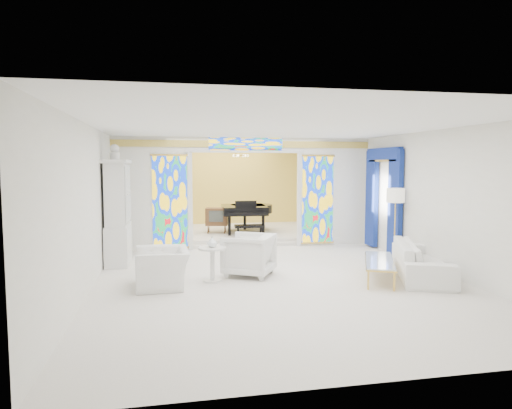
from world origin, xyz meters
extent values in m
plane|color=beige|center=(0.00, 0.00, 0.00)|extent=(12.00, 12.00, 0.00)
cube|color=white|center=(0.00, 0.00, 3.00)|extent=(7.00, 12.00, 0.02)
cube|color=silver|center=(0.00, 6.00, 1.50)|extent=(7.00, 0.02, 3.00)
cube|color=silver|center=(0.00, -6.00, 1.50)|extent=(7.00, 0.02, 3.00)
cube|color=silver|center=(-3.50, 0.00, 1.50)|extent=(0.02, 12.00, 3.00)
cube|color=silver|center=(3.50, 0.00, 1.50)|extent=(0.02, 12.00, 3.00)
cube|color=silver|center=(-2.50, 2.00, 1.50)|extent=(2.00, 0.18, 3.00)
cube|color=silver|center=(2.50, 2.00, 1.50)|extent=(2.00, 0.18, 3.00)
cube|color=silver|center=(0.00, 2.00, 2.80)|extent=(3.00, 0.18, 0.40)
cube|color=silver|center=(-1.50, 1.90, 1.30)|extent=(0.12, 0.06, 2.60)
cube|color=silver|center=(1.50, 1.90, 1.30)|extent=(0.12, 0.06, 2.60)
cube|color=silver|center=(0.00, 1.90, 2.65)|extent=(3.24, 0.06, 0.12)
cube|color=#D6BA50|center=(0.00, 1.90, 2.82)|extent=(7.00, 0.05, 0.18)
cube|color=gold|center=(-2.03, 1.89, 1.30)|extent=(0.90, 0.04, 2.40)
cube|color=gold|center=(2.03, 1.89, 1.30)|extent=(0.90, 0.04, 2.40)
cube|color=gold|center=(0.00, 1.89, 2.82)|extent=(2.00, 0.04, 0.34)
cube|color=beige|center=(0.00, 4.10, 0.09)|extent=(6.80, 3.80, 0.18)
cube|color=#E1C44E|center=(0.00, 5.88, 1.50)|extent=(6.70, 0.10, 2.90)
cylinder|color=gold|center=(0.20, 4.00, 2.55)|extent=(0.48, 0.48, 0.30)
cube|color=navy|center=(3.40, 0.05, 1.35)|extent=(0.12, 0.55, 2.60)
cube|color=navy|center=(3.40, 1.35, 1.35)|extent=(0.12, 0.55, 2.60)
cube|color=navy|center=(3.40, 0.70, 2.55)|extent=(0.14, 1.70, 0.30)
cube|color=gold|center=(3.40, 0.70, 2.38)|extent=(0.12, 1.50, 0.06)
cube|color=silver|center=(-3.22, 0.60, 0.45)|extent=(0.50, 1.40, 0.90)
cube|color=silver|center=(-3.22, 0.60, 1.60)|extent=(0.44, 1.30, 1.40)
cube|color=white|center=(-2.99, 0.60, 1.60)|extent=(0.01, 1.20, 1.30)
cube|color=silver|center=(-3.22, 0.60, 2.34)|extent=(0.56, 1.46, 0.08)
cylinder|color=silver|center=(-3.22, 0.25, 2.46)|extent=(0.22, 0.22, 0.16)
sphere|color=silver|center=(-3.22, 0.25, 2.62)|extent=(0.20, 0.20, 0.20)
imported|color=white|center=(-2.21, -1.71, 0.35)|extent=(1.00, 1.13, 0.71)
imported|color=white|center=(-0.48, -1.18, 0.43)|extent=(1.27, 1.26, 0.86)
imported|color=white|center=(2.95, -1.96, 0.35)|extent=(1.78, 2.58, 0.70)
cylinder|color=silver|center=(-1.26, -1.51, 0.66)|extent=(0.70, 0.70, 0.04)
cylinder|color=silver|center=(-1.26, -1.51, 0.33)|extent=(0.12, 0.12, 0.63)
cylinder|color=silver|center=(-1.26, -1.51, 0.02)|extent=(0.47, 0.47, 0.03)
imported|color=white|center=(-1.26, -1.51, 0.78)|extent=(0.25, 0.25, 0.20)
cube|color=white|center=(2.01, -1.99, 0.38)|extent=(1.18, 1.81, 0.04)
cube|color=gold|center=(2.01, -1.99, 0.36)|extent=(1.22, 1.84, 0.03)
cube|color=gold|center=(1.46, -2.65, 0.18)|extent=(0.05, 0.05, 0.36)
cube|color=gold|center=(1.88, -2.84, 0.18)|extent=(0.05, 0.05, 0.36)
cube|color=gold|center=(2.14, -1.14, 0.18)|extent=(0.05, 0.05, 0.36)
cube|color=gold|center=(2.55, -1.32, 0.18)|extent=(0.05, 0.05, 0.36)
cylinder|color=gold|center=(3.20, -0.34, 0.02)|extent=(0.33, 0.33, 0.03)
cylinder|color=gold|center=(3.20, -0.34, 0.78)|extent=(0.04, 0.04, 1.57)
cylinder|color=silver|center=(3.20, -0.34, 1.55)|extent=(0.48, 0.48, 0.33)
cube|color=black|center=(0.23, 3.63, 0.88)|extent=(1.41, 1.49, 0.26)
cylinder|color=black|center=(0.53, 3.94, 0.88)|extent=(1.39, 1.39, 0.26)
cube|color=black|center=(0.19, 2.81, 0.84)|extent=(1.25, 0.34, 0.09)
cube|color=white|center=(0.19, 2.73, 0.86)|extent=(1.15, 0.15, 0.03)
cube|color=black|center=(0.21, 3.13, 1.08)|extent=(0.64, 0.06, 0.23)
cube|color=black|center=(0.16, 2.26, 0.55)|extent=(0.84, 0.37, 0.07)
cylinder|color=black|center=(-0.31, 3.02, 0.46)|extent=(0.10, 0.10, 0.57)
cylinder|color=black|center=(0.70, 2.96, 0.46)|extent=(0.10, 0.10, 0.57)
cylinder|color=black|center=(0.36, 4.18, 0.46)|extent=(0.10, 0.10, 0.57)
cube|color=brown|center=(-0.61, 3.65, 0.68)|extent=(0.73, 0.56, 0.53)
cube|color=#3A3F3D|center=(-0.66, 3.43, 0.71)|extent=(0.42, 0.10, 0.34)
cone|color=brown|center=(-0.89, 3.54, 0.30)|extent=(0.04, 0.04, 0.23)
cone|color=brown|center=(-0.39, 3.45, 0.30)|extent=(0.04, 0.04, 0.23)
cone|color=brown|center=(-0.83, 3.86, 0.30)|extent=(0.04, 0.04, 0.23)
cone|color=brown|center=(-0.33, 3.76, 0.30)|extent=(0.04, 0.04, 0.23)
camera|label=1|loc=(-2.11, -10.24, 2.27)|focal=32.00mm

